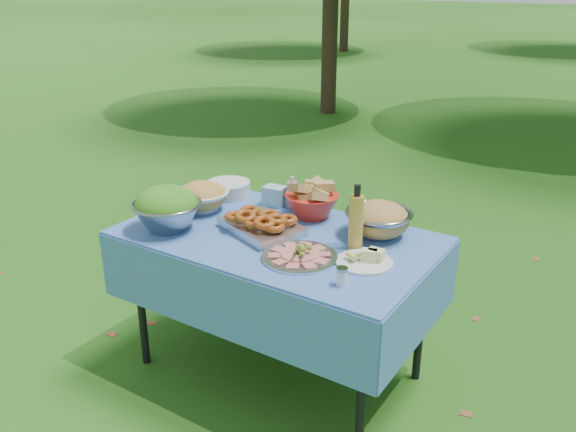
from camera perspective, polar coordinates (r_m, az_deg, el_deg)
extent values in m
plane|color=#163B0A|center=(3.24, -0.90, -14.15)|extent=(80.00, 80.00, 0.00)
cube|color=#7EB3F2|center=(3.03, -0.94, -8.34)|extent=(1.46, 0.86, 0.76)
cylinder|color=silver|center=(3.36, -5.60, 2.57)|extent=(0.27, 0.27, 0.08)
cube|color=#8AC7D2|center=(3.20, -1.26, 1.90)|extent=(0.12, 0.09, 0.10)
cylinder|color=#D07C8B|center=(3.17, 0.39, 2.28)|extent=(0.07, 0.07, 0.17)
cube|color=#B9BABE|center=(2.88, -2.49, -0.63)|extent=(0.45, 0.38, 0.09)
cylinder|color=silver|center=(2.61, 1.08, -3.20)|extent=(0.34, 0.34, 0.08)
cylinder|color=gold|center=(2.68, 6.40, -0.08)|extent=(0.08, 0.08, 0.30)
cylinder|color=silver|center=(2.59, 7.16, -3.75)|extent=(0.25, 0.25, 0.07)
cylinder|color=white|center=(2.41, 5.07, -5.64)|extent=(0.06, 0.06, 0.08)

